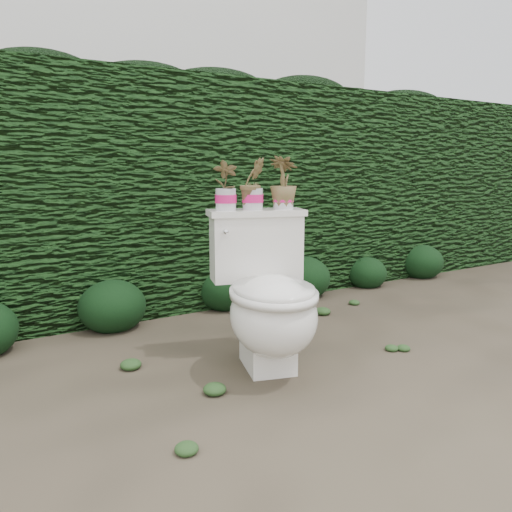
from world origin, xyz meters
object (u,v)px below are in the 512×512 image
potted_plant_left (226,187)px  potted_plant_center (253,185)px  toilet (269,300)px  potted_plant_right (283,184)px

potted_plant_left → potted_plant_center: potted_plant_center is taller
potted_plant_center → toilet: bearing=-101.0°
toilet → potted_plant_left: 0.61m
potted_plant_right → toilet: bearing=96.8°
potted_plant_left → potted_plant_right: (0.29, -0.09, 0.01)m
toilet → potted_plant_right: potted_plant_right is taller
potted_plant_left → potted_plant_right: bearing=-153.2°
potted_plant_left → potted_plant_center: bearing=-153.2°
potted_plant_center → potted_plant_left: bearing=164.4°
toilet → potted_plant_left: bearing=123.8°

